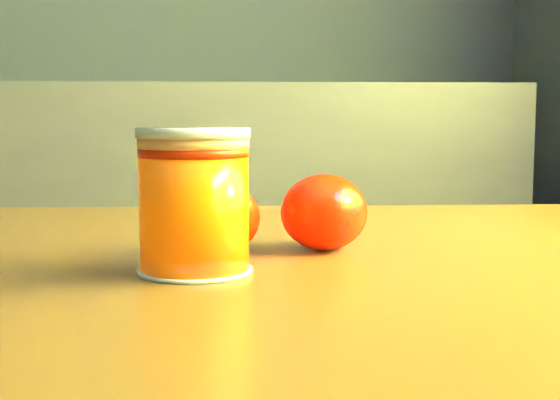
{
  "coord_description": "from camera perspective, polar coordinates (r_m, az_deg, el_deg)",
  "views": [
    {
      "loc": [
        0.93,
        -0.4,
        0.84
      ],
      "look_at": [
        0.98,
        0.17,
        0.77
      ],
      "focal_mm": 50.0,
      "sensor_mm": 36.0,
      "label": 1
    }
  ],
  "objects": [
    {
      "name": "orange_front",
      "position": [
        0.66,
        3.22,
        -0.9
      ],
      "size": [
        0.08,
        0.08,
        0.06
      ],
      "primitive_type": "ellipsoid",
      "rotation": [
        0.0,
        0.0,
        0.14
      ],
      "color": "#FF2005",
      "rests_on": "table"
    },
    {
      "name": "table",
      "position": [
        0.66,
        -0.41,
        -11.93
      ],
      "size": [
        0.98,
        0.7,
        0.72
      ],
      "rotation": [
        0.0,
        0.0,
        -0.03
      ],
      "color": "brown",
      "rests_on": "ground"
    },
    {
      "name": "juice_glass",
      "position": [
        0.56,
        -6.3,
        -0.14
      ],
      "size": [
        0.08,
        0.08,
        0.1
      ],
      "rotation": [
        0.0,
        0.0,
        0.01
      ],
      "color": "#FF6005",
      "rests_on": "table"
    },
    {
      "name": "orange_back",
      "position": [
        0.65,
        -4.38,
        -1.3
      ],
      "size": [
        0.07,
        0.07,
        0.06
      ],
      "primitive_type": "ellipsoid",
      "rotation": [
        0.0,
        0.0,
        0.07
      ],
      "color": "#FF2005",
      "rests_on": "table"
    }
  ]
}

